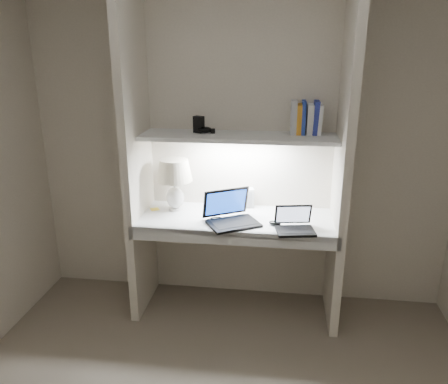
% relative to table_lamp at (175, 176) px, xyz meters
% --- Properties ---
extents(back_wall, '(3.20, 0.01, 2.50)m').
position_rel_table_lamp_xyz_m(back_wall, '(0.48, 0.18, 0.21)').
color(back_wall, beige).
rests_on(back_wall, floor).
extents(alcove_panel_left, '(0.06, 0.55, 2.50)m').
position_rel_table_lamp_xyz_m(alcove_panel_left, '(-0.25, -0.09, 0.21)').
color(alcove_panel_left, beige).
rests_on(alcove_panel_left, floor).
extents(alcove_panel_right, '(0.06, 0.55, 2.50)m').
position_rel_table_lamp_xyz_m(alcove_panel_right, '(1.21, -0.09, 0.21)').
color(alcove_panel_right, beige).
rests_on(alcove_panel_right, floor).
extents(desk, '(1.40, 0.55, 0.04)m').
position_rel_table_lamp_xyz_m(desk, '(0.48, -0.09, -0.29)').
color(desk, white).
rests_on(desk, alcove_panel_left).
extents(desk_apron, '(1.46, 0.03, 0.10)m').
position_rel_table_lamp_xyz_m(desk_apron, '(0.48, -0.35, -0.32)').
color(desk_apron, silver).
rests_on(desk_apron, desk).
extents(shelf, '(1.40, 0.36, 0.03)m').
position_rel_table_lamp_xyz_m(shelf, '(0.48, 0.00, 0.31)').
color(shelf, silver).
rests_on(shelf, back_wall).
extents(strip_light, '(0.60, 0.04, 0.02)m').
position_rel_table_lamp_xyz_m(strip_light, '(0.48, 0.00, 0.29)').
color(strip_light, white).
rests_on(strip_light, shelf).
extents(table_lamp, '(0.27, 0.27, 0.40)m').
position_rel_table_lamp_xyz_m(table_lamp, '(0.00, 0.00, 0.00)').
color(table_lamp, white).
rests_on(table_lamp, desk).
extents(laptop_main, '(0.44, 0.43, 0.23)m').
position_rel_table_lamp_xyz_m(laptop_main, '(0.45, -0.20, -0.22)').
color(laptop_main, black).
rests_on(laptop_main, desk).
extents(laptop_netbook, '(0.29, 0.26, 0.16)m').
position_rel_table_lamp_xyz_m(laptop_netbook, '(0.90, -0.28, -0.23)').
color(laptop_netbook, black).
rests_on(laptop_netbook, desk).
extents(speaker, '(0.12, 0.10, 0.15)m').
position_rel_table_lamp_xyz_m(speaker, '(0.53, 0.13, -0.19)').
color(speaker, silver).
rests_on(speaker, desk).
extents(mouse, '(0.10, 0.09, 0.03)m').
position_rel_table_lamp_xyz_m(mouse, '(0.76, -0.21, -0.25)').
color(mouse, black).
rests_on(mouse, desk).
extents(cable_coil, '(0.13, 0.13, 0.01)m').
position_rel_table_lamp_xyz_m(cable_coil, '(0.34, -0.17, -0.26)').
color(cable_coil, black).
rests_on(cable_coil, desk).
extents(sticky_note, '(0.09, 0.09, 0.00)m').
position_rel_table_lamp_xyz_m(sticky_note, '(-0.16, -0.01, -0.27)').
color(sticky_note, yellow).
rests_on(sticky_note, desk).
extents(book_row, '(0.22, 0.16, 0.24)m').
position_rel_table_lamp_xyz_m(book_row, '(0.95, 0.11, 0.44)').
color(book_row, white).
rests_on(book_row, shelf).
extents(shelf_box, '(0.08, 0.07, 0.12)m').
position_rel_table_lamp_xyz_m(shelf_box, '(0.18, 0.05, 0.39)').
color(shelf_box, black).
rests_on(shelf_box, shelf).
extents(shelf_gadget, '(0.13, 0.11, 0.05)m').
position_rel_table_lamp_xyz_m(shelf_gadget, '(0.23, 0.03, 0.35)').
color(shelf_gadget, black).
rests_on(shelf_gadget, shelf).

